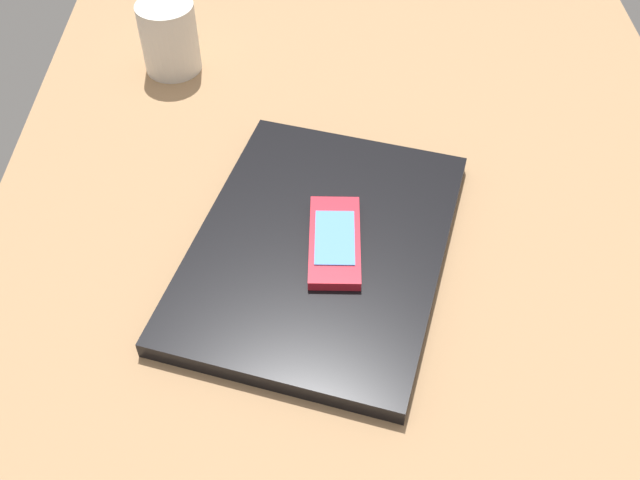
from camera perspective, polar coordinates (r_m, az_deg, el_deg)
The scene contains 4 objects.
desk_surface at distance 73.63cm, azimuth 3.51°, elevation -4.40°, with size 120.00×80.00×3.00cm, color #9E7751.
laptop_closed at distance 74.50cm, azimuth -0.00°, elevation -0.56°, with size 33.16×24.37×1.86cm, color black.
cell_phone_on_laptop at distance 73.04cm, azimuth 1.14°, elevation -0.09°, with size 11.71×5.27×1.20cm.
coffee_mug at distance 99.42cm, azimuth -11.51°, elevation 15.12°, with size 10.62×7.25×9.07cm.
Camera 1 is at (-45.33, 4.75, 59.32)cm, focal length 41.56 mm.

